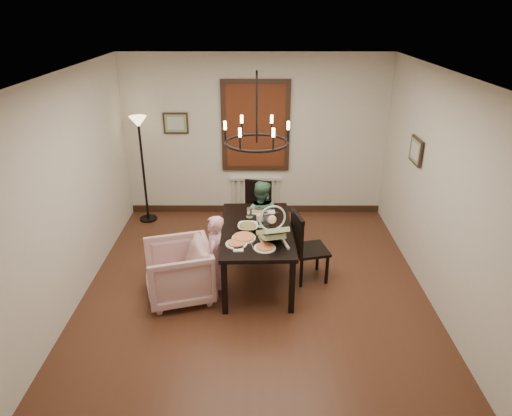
{
  "coord_description": "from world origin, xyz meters",
  "views": [
    {
      "loc": [
        0.03,
        -5.14,
        3.5
      ],
      "look_at": [
        0.01,
        0.31,
        1.05
      ],
      "focal_mm": 32.0,
      "sensor_mm": 36.0,
      "label": 1
    }
  ],
  "objects_px": {
    "dining_table": "(257,234)",
    "floor_lamp": "(143,171)",
    "baby_bouncer": "(272,230)",
    "seated_man": "(260,225)",
    "armchair": "(179,271)",
    "chair_far": "(255,213)",
    "elderly_woman": "(215,264)",
    "chair_right": "(311,246)",
    "drinking_glass": "(266,221)"
  },
  "relations": [
    {
      "from": "chair_far",
      "to": "baby_bouncer",
      "type": "xyz_separation_m",
      "value": [
        0.22,
        -1.46,
        0.45
      ]
    },
    {
      "from": "drinking_glass",
      "to": "dining_table",
      "type": "bearing_deg",
      "value": -155.91
    },
    {
      "from": "armchair",
      "to": "chair_right",
      "type": "bearing_deg",
      "value": 88.48
    },
    {
      "from": "floor_lamp",
      "to": "dining_table",
      "type": "bearing_deg",
      "value": -44.56
    },
    {
      "from": "armchair",
      "to": "drinking_glass",
      "type": "xyz_separation_m",
      "value": [
        1.12,
        0.48,
        0.48
      ]
    },
    {
      "from": "seated_man",
      "to": "baby_bouncer",
      "type": "relative_size",
      "value": 1.98
    },
    {
      "from": "baby_bouncer",
      "to": "armchair",
      "type": "bearing_deg",
      "value": 168.68
    },
    {
      "from": "dining_table",
      "to": "elderly_woman",
      "type": "xyz_separation_m",
      "value": [
        -0.53,
        -0.39,
        -0.22
      ]
    },
    {
      "from": "seated_man",
      "to": "elderly_woman",
      "type": "bearing_deg",
      "value": 72.73
    },
    {
      "from": "chair_right",
      "to": "drinking_glass",
      "type": "distance_m",
      "value": 0.7
    },
    {
      "from": "dining_table",
      "to": "baby_bouncer",
      "type": "height_order",
      "value": "baby_bouncer"
    },
    {
      "from": "armchair",
      "to": "baby_bouncer",
      "type": "height_order",
      "value": "baby_bouncer"
    },
    {
      "from": "floor_lamp",
      "to": "chair_far",
      "type": "bearing_deg",
      "value": -22.6
    },
    {
      "from": "baby_bouncer",
      "to": "seated_man",
      "type": "bearing_deg",
      "value": 83.08
    },
    {
      "from": "dining_table",
      "to": "chair_right",
      "type": "relative_size",
      "value": 1.67
    },
    {
      "from": "chair_right",
      "to": "seated_man",
      "type": "height_order",
      "value": "chair_right"
    },
    {
      "from": "chair_far",
      "to": "elderly_woman",
      "type": "xyz_separation_m",
      "value": [
        -0.51,
        -1.49,
        -0.02
      ]
    },
    {
      "from": "dining_table",
      "to": "chair_right",
      "type": "height_order",
      "value": "chair_right"
    },
    {
      "from": "chair_far",
      "to": "baby_bouncer",
      "type": "distance_m",
      "value": 1.55
    },
    {
      "from": "chair_far",
      "to": "chair_right",
      "type": "xyz_separation_m",
      "value": [
        0.76,
        -1.09,
        0.02
      ]
    },
    {
      "from": "chair_far",
      "to": "elderly_woman",
      "type": "bearing_deg",
      "value": -93.49
    },
    {
      "from": "elderly_woman",
      "to": "baby_bouncer",
      "type": "distance_m",
      "value": 0.87
    },
    {
      "from": "elderly_woman",
      "to": "drinking_glass",
      "type": "distance_m",
      "value": 0.89
    },
    {
      "from": "seated_man",
      "to": "chair_far",
      "type": "bearing_deg",
      "value": -67.51
    },
    {
      "from": "chair_right",
      "to": "floor_lamp",
      "type": "distance_m",
      "value": 3.27
    },
    {
      "from": "elderly_woman",
      "to": "chair_right",
      "type": "bearing_deg",
      "value": 112.24
    },
    {
      "from": "armchair",
      "to": "floor_lamp",
      "type": "xyz_separation_m",
      "value": [
        -0.93,
        2.32,
        0.52
      ]
    },
    {
      "from": "seated_man",
      "to": "drinking_glass",
      "type": "relative_size",
      "value": 6.63
    },
    {
      "from": "dining_table",
      "to": "elderly_woman",
      "type": "bearing_deg",
      "value": -145.5
    },
    {
      "from": "dining_table",
      "to": "seated_man",
      "type": "xyz_separation_m",
      "value": [
        0.05,
        0.69,
        -0.2
      ]
    },
    {
      "from": "baby_bouncer",
      "to": "drinking_glass",
      "type": "xyz_separation_m",
      "value": [
        -0.07,
        0.42,
        -0.09
      ]
    },
    {
      "from": "floor_lamp",
      "to": "drinking_glass",
      "type": "bearing_deg",
      "value": -41.81
    },
    {
      "from": "dining_table",
      "to": "armchair",
      "type": "bearing_deg",
      "value": -158.41
    },
    {
      "from": "dining_table",
      "to": "floor_lamp",
      "type": "xyz_separation_m",
      "value": [
        -1.92,
        1.89,
        0.21
      ]
    },
    {
      "from": "seated_man",
      "to": "dining_table",
      "type": "bearing_deg",
      "value": 96.81
    },
    {
      "from": "floor_lamp",
      "to": "armchair",
      "type": "bearing_deg",
      "value": -68.24
    },
    {
      "from": "chair_far",
      "to": "elderly_woman",
      "type": "distance_m",
      "value": 1.58
    },
    {
      "from": "chair_right",
      "to": "armchair",
      "type": "height_order",
      "value": "chair_right"
    },
    {
      "from": "baby_bouncer",
      "to": "drinking_glass",
      "type": "distance_m",
      "value": 0.43
    },
    {
      "from": "seated_man",
      "to": "armchair",
      "type": "bearing_deg",
      "value": 58.1
    },
    {
      "from": "drinking_glass",
      "to": "floor_lamp",
      "type": "bearing_deg",
      "value": 138.19
    },
    {
      "from": "dining_table",
      "to": "drinking_glass",
      "type": "xyz_separation_m",
      "value": [
        0.13,
        0.06,
        0.16
      ]
    },
    {
      "from": "baby_bouncer",
      "to": "dining_table",
      "type": "bearing_deg",
      "value": 103.95
    },
    {
      "from": "armchair",
      "to": "seated_man",
      "type": "xyz_separation_m",
      "value": [
        1.05,
        1.12,
        0.11
      ]
    },
    {
      "from": "drinking_glass",
      "to": "chair_far",
      "type": "bearing_deg",
      "value": 98.47
    },
    {
      "from": "chair_far",
      "to": "drinking_glass",
      "type": "distance_m",
      "value": 1.12
    },
    {
      "from": "armchair",
      "to": "baby_bouncer",
      "type": "bearing_deg",
      "value": 77.41
    },
    {
      "from": "floor_lamp",
      "to": "elderly_woman",
      "type": "bearing_deg",
      "value": -58.71
    },
    {
      "from": "elderly_woman",
      "to": "drinking_glass",
      "type": "xyz_separation_m",
      "value": [
        0.66,
        0.45,
        0.38
      ]
    },
    {
      "from": "drinking_glass",
      "to": "floor_lamp",
      "type": "distance_m",
      "value": 2.75
    }
  ]
}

